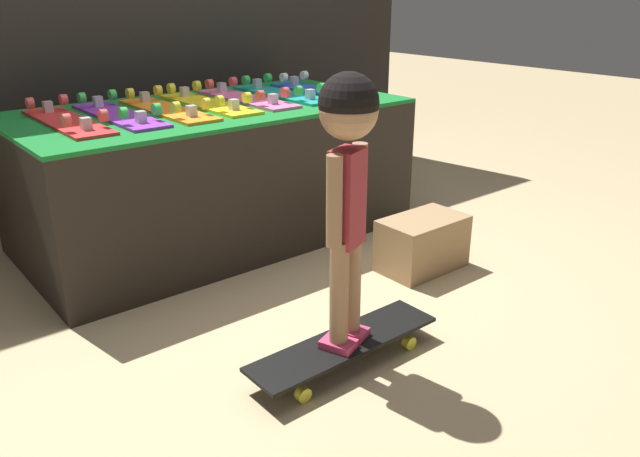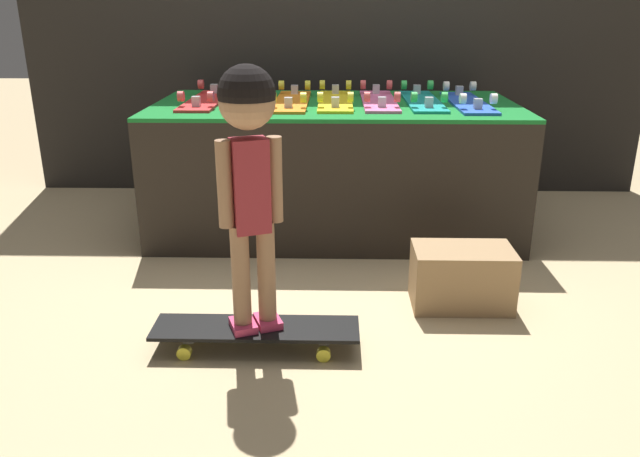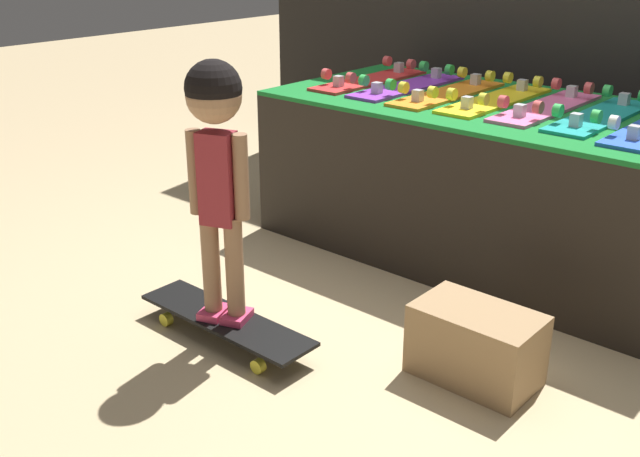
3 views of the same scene
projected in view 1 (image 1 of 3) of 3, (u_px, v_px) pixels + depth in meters
The scene contains 13 objects.
ground_plane at pixel (279, 268), 3.05m from camera, with size 16.00×16.00×0.00m, color tan.
back_wall at pixel (136, 3), 3.60m from camera, with size 4.09×0.10×2.40m.
display_rack at pixel (214, 173), 3.34m from camera, with size 1.98×1.03×0.71m.
skateboard_red_on_rack at pixel (66, 120), 2.80m from camera, with size 0.18×0.76×0.09m.
skateboard_purple_on_rack at pixel (119, 113), 2.93m from camera, with size 0.18×0.76×0.09m.
skateboard_orange_on_rack at pixel (167, 108), 3.06m from camera, with size 0.18×0.76×0.09m.
skateboard_yellow_on_rack at pixel (208, 102), 3.21m from camera, with size 0.18×0.76×0.09m.
skateboard_pink_on_rack at pixel (246, 97), 3.36m from camera, with size 0.18×0.76×0.09m.
skateboard_teal_on_rack at pixel (282, 93), 3.50m from camera, with size 0.18×0.76×0.09m.
skateboard_blue_on_rack at pixel (320, 89), 3.61m from camera, with size 0.18×0.76×0.09m.
skateboard_on_floor at pixel (345, 345), 2.26m from camera, with size 0.77×0.20×0.09m.
child at pixel (348, 162), 2.01m from camera, with size 0.22×0.19×0.96m.
storage_box at pixel (422, 243), 3.01m from camera, with size 0.42×0.25×0.26m.
Camera 1 is at (-1.59, -2.27, 1.29)m, focal length 35.00 mm.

